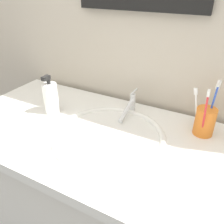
{
  "coord_description": "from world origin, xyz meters",
  "views": [
    {
      "loc": [
        0.38,
        -0.62,
        1.4
      ],
      "look_at": [
        0.03,
        0.03,
        0.98
      ],
      "focal_mm": 37.59,
      "sensor_mm": 36.0,
      "label": 1
    }
  ],
  "objects_px": {
    "toothbrush_yellow": "(212,105)",
    "soap_dispenser": "(51,98)",
    "toothbrush_red": "(205,112)",
    "faucet": "(130,106)",
    "toothbrush_blue": "(213,104)",
    "toothbrush_white": "(196,108)",
    "toothbrush_cup": "(205,122)"
  },
  "relations": [
    {
      "from": "faucet",
      "to": "toothbrush_red",
      "type": "relative_size",
      "value": 0.81
    },
    {
      "from": "toothbrush_red",
      "to": "toothbrush_yellow",
      "type": "xyz_separation_m",
      "value": [
        0.01,
        0.07,
        -0.0
      ]
    },
    {
      "from": "toothbrush_red",
      "to": "toothbrush_yellow",
      "type": "height_order",
      "value": "toothbrush_red"
    },
    {
      "from": "toothbrush_cup",
      "to": "toothbrush_blue",
      "type": "distance_m",
      "value": 0.07
    },
    {
      "from": "toothbrush_red",
      "to": "toothbrush_yellow",
      "type": "distance_m",
      "value": 0.07
    },
    {
      "from": "toothbrush_red",
      "to": "toothbrush_white",
      "type": "height_order",
      "value": "toothbrush_red"
    },
    {
      "from": "toothbrush_white",
      "to": "soap_dispenser",
      "type": "xyz_separation_m",
      "value": [
        -0.57,
        -0.14,
        -0.03
      ]
    },
    {
      "from": "soap_dispenser",
      "to": "toothbrush_blue",
      "type": "bearing_deg",
      "value": 14.15
    },
    {
      "from": "toothbrush_red",
      "to": "toothbrush_white",
      "type": "distance_m",
      "value": 0.06
    },
    {
      "from": "toothbrush_white",
      "to": "soap_dispenser",
      "type": "height_order",
      "value": "toothbrush_white"
    },
    {
      "from": "toothbrush_yellow",
      "to": "toothbrush_red",
      "type": "bearing_deg",
      "value": -100.42
    },
    {
      "from": "toothbrush_blue",
      "to": "toothbrush_yellow",
      "type": "relative_size",
      "value": 1.06
    },
    {
      "from": "toothbrush_red",
      "to": "soap_dispenser",
      "type": "bearing_deg",
      "value": -171.61
    },
    {
      "from": "toothbrush_blue",
      "to": "soap_dispenser",
      "type": "bearing_deg",
      "value": -165.85
    },
    {
      "from": "toothbrush_white",
      "to": "toothbrush_blue",
      "type": "relative_size",
      "value": 0.83
    },
    {
      "from": "faucet",
      "to": "toothbrush_blue",
      "type": "height_order",
      "value": "toothbrush_blue"
    },
    {
      "from": "toothbrush_yellow",
      "to": "soap_dispenser",
      "type": "distance_m",
      "value": 0.64
    },
    {
      "from": "faucet",
      "to": "soap_dispenser",
      "type": "bearing_deg",
      "value": -153.82
    },
    {
      "from": "toothbrush_cup",
      "to": "faucet",
      "type": "bearing_deg",
      "value": 178.64
    },
    {
      "from": "toothbrush_cup",
      "to": "toothbrush_white",
      "type": "xyz_separation_m",
      "value": [
        -0.04,
        -0.0,
        0.05
      ]
    },
    {
      "from": "toothbrush_white",
      "to": "toothbrush_yellow",
      "type": "height_order",
      "value": "toothbrush_yellow"
    },
    {
      "from": "toothbrush_red",
      "to": "soap_dispenser",
      "type": "xyz_separation_m",
      "value": [
        -0.61,
        -0.09,
        -0.05
      ]
    },
    {
      "from": "toothbrush_red",
      "to": "soap_dispenser",
      "type": "distance_m",
      "value": 0.61
    },
    {
      "from": "toothbrush_white",
      "to": "toothbrush_blue",
      "type": "distance_m",
      "value": 0.06
    },
    {
      "from": "toothbrush_cup",
      "to": "toothbrush_white",
      "type": "relative_size",
      "value": 0.62
    },
    {
      "from": "toothbrush_white",
      "to": "soap_dispenser",
      "type": "distance_m",
      "value": 0.59
    },
    {
      "from": "faucet",
      "to": "toothbrush_blue",
      "type": "distance_m",
      "value": 0.33
    },
    {
      "from": "toothbrush_cup",
      "to": "toothbrush_blue",
      "type": "height_order",
      "value": "toothbrush_blue"
    },
    {
      "from": "faucet",
      "to": "toothbrush_yellow",
      "type": "bearing_deg",
      "value": 2.46
    },
    {
      "from": "toothbrush_white",
      "to": "toothbrush_cup",
      "type": "bearing_deg",
      "value": 6.35
    },
    {
      "from": "toothbrush_cup",
      "to": "toothbrush_yellow",
      "type": "bearing_deg",
      "value": 62.75
    },
    {
      "from": "faucet",
      "to": "toothbrush_yellow",
      "type": "relative_size",
      "value": 0.85
    }
  ]
}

